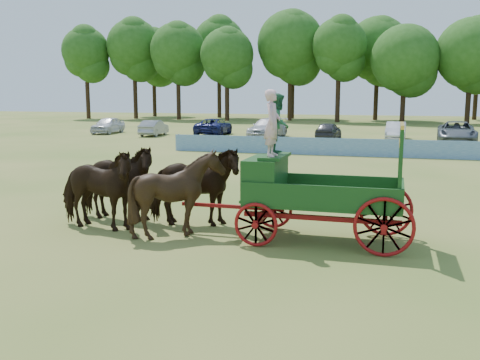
% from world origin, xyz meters
% --- Properties ---
extents(ground, '(160.00, 160.00, 0.00)m').
position_xyz_m(ground, '(0.00, 0.00, 0.00)').
color(ground, olive).
rests_on(ground, ground).
extents(horse_lead_left, '(2.78, 1.49, 2.25)m').
position_xyz_m(horse_lead_left, '(-8.02, -1.62, 1.12)').
color(horse_lead_left, black).
rests_on(horse_lead_left, ground).
extents(horse_lead_right, '(2.70, 1.30, 2.25)m').
position_xyz_m(horse_lead_right, '(-8.02, -0.52, 1.12)').
color(horse_lead_right, black).
rests_on(horse_lead_right, ground).
extents(horse_wheel_left, '(2.20, 1.99, 2.25)m').
position_xyz_m(horse_wheel_left, '(-5.62, -1.62, 1.13)').
color(horse_wheel_left, black).
rests_on(horse_wheel_left, ground).
extents(horse_wheel_right, '(2.86, 1.75, 2.25)m').
position_xyz_m(horse_wheel_right, '(-5.62, -0.52, 1.12)').
color(horse_wheel_right, black).
rests_on(horse_wheel_right, ground).
extents(farm_dray, '(6.00, 2.00, 3.79)m').
position_xyz_m(farm_dray, '(-2.67, -1.04, 1.65)').
color(farm_dray, maroon).
rests_on(farm_dray, ground).
extents(sponsor_banner, '(26.00, 0.08, 1.05)m').
position_xyz_m(sponsor_banner, '(-1.00, 18.00, 0.53)').
color(sponsor_banner, '#1A5492').
rests_on(sponsor_banner, ground).
extents(parked_cars, '(52.55, 7.98, 1.62)m').
position_xyz_m(parked_cars, '(1.11, 29.99, 0.77)').
color(parked_cars, silver).
rests_on(parked_cars, ground).
extents(treeline, '(86.46, 22.33, 15.42)m').
position_xyz_m(treeline, '(-3.64, 60.04, 9.71)').
color(treeline, '#382314').
rests_on(treeline, ground).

